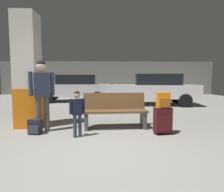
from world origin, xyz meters
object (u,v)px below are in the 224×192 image
object	(u,v)px
structural_pillar	(28,71)
parked_car_near	(154,88)
child	(77,109)
bench	(115,111)
parked_car_far	(75,87)
suitcase	(163,120)
backpack_bright	(163,100)
backpack_dark_floor	(35,127)
adult	(42,88)

from	to	relation	value
structural_pillar	parked_car_near	xyz separation A→B (m)	(4.36, 4.31, -0.63)
child	parked_car_near	bearing A→B (deg)	60.64
bench	parked_car_far	distance (m)	6.35
suitcase	backpack_bright	size ratio (longest dim) A/B	1.78
parked_car_far	backpack_dark_floor	bearing A→B (deg)	-87.45
child	parked_car_far	world-z (taller)	parked_car_far
adult	parked_car_near	size ratio (longest dim) A/B	0.39
structural_pillar	backpack_dark_floor	size ratio (longest dim) A/B	8.53
suitcase	adult	distance (m)	2.87
backpack_bright	parked_car_far	bearing A→B (deg)	115.79
structural_pillar	bench	size ratio (longest dim) A/B	1.78
structural_pillar	child	bearing A→B (deg)	-33.35
structural_pillar	suitcase	bearing A→B (deg)	-12.77
bench	backpack_bright	size ratio (longest dim) A/B	4.80
suitcase	parked_car_far	world-z (taller)	parked_car_far
child	backpack_dark_floor	world-z (taller)	child
child	adult	distance (m)	1.07
backpack_bright	child	world-z (taller)	child
bench	backpack_dark_floor	world-z (taller)	bench
backpack_dark_floor	bench	bearing A→B (deg)	16.05
child	parked_car_near	size ratio (longest dim) A/B	0.23
parked_car_near	backpack_bright	bearing A→B (deg)	-101.86
structural_pillar	backpack_dark_floor	bearing A→B (deg)	-59.01
child	parked_car_near	xyz separation A→B (m)	(2.95, 5.24, 0.20)
bench	backpack_bright	distance (m)	1.25
suitcase	child	xyz separation A→B (m)	(-1.88, -0.18, 0.29)
parked_car_near	parked_car_far	distance (m)	4.49
suitcase	backpack_bright	distance (m)	0.45
child	parked_car_near	world-z (taller)	parked_car_near
parked_car_near	structural_pillar	bearing A→B (deg)	-135.32
backpack_dark_floor	parked_car_far	distance (m)	6.54
child	adult	xyz separation A→B (m)	(-0.88, 0.43, 0.42)
bench	adult	distance (m)	1.84
parked_car_far	backpack_bright	bearing A→B (deg)	-64.21
child	backpack_bright	bearing A→B (deg)	5.49
suitcase	adult	world-z (taller)	adult
child	parked_car_far	bearing A→B (deg)	100.80
adult	bench	bearing A→B (deg)	11.03
bench	backpack_dark_floor	bearing A→B (deg)	-163.95
backpack_bright	bench	bearing A→B (deg)	151.23
structural_pillar	backpack_dark_floor	world-z (taller)	structural_pillar
bench	child	size ratio (longest dim) A/B	1.65
structural_pillar	adult	xyz separation A→B (m)	(0.53, -0.50, -0.41)
bench	backpack_bright	xyz separation A→B (m)	(1.06, -0.58, 0.33)
backpack_bright	parked_car_far	xyz separation A→B (m)	(-3.17, 6.56, 0.03)
structural_pillar	adult	size ratio (longest dim) A/B	1.74
backpack_bright	adult	distance (m)	2.79
adult	backpack_dark_floor	size ratio (longest dim) A/B	4.90
backpack_bright	parked_car_near	distance (m)	5.17
structural_pillar	adult	world-z (taller)	structural_pillar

